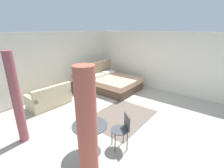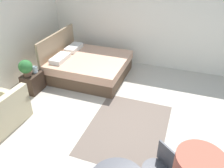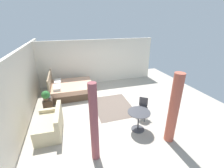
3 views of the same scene
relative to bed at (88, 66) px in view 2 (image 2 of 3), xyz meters
name	(u,v)px [view 2 (image 2 of 3)]	position (x,y,z in m)	size (l,w,h in m)	color
ground_plane	(130,123)	(-1.55, -1.70, -0.32)	(8.77, 9.77, 0.02)	#B2A899
wall_right	(160,25)	(1.33, -1.70, 0.96)	(0.12, 6.77, 2.54)	silver
area_rug	(127,128)	(-1.76, -1.69, -0.31)	(2.07, 1.57, 0.01)	#66564C
bed	(88,66)	(0.00, 0.00, 0.00)	(1.84, 2.03, 1.16)	brown
nightstand	(33,82)	(-1.20, 0.98, -0.07)	(0.51, 0.37, 0.49)	#38281E
potted_plant	(26,67)	(-1.30, 1.02, 0.41)	(0.33, 0.33, 0.42)	brown
vase	(35,69)	(-1.08, 0.94, 0.26)	(0.14, 0.14, 0.15)	silver
cafe_chair_near_window	(160,165)	(-2.89, -2.50, 0.21)	(0.57, 0.57, 0.83)	#3F3F44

